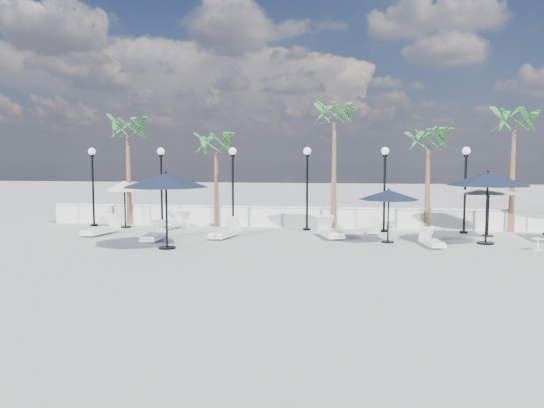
# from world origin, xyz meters

# --- Properties ---
(ground) EXTENTS (100.00, 100.00, 0.00)m
(ground) POSITION_xyz_m (0.00, 0.00, 0.00)
(ground) COLOR #A6A6A1
(ground) RESTS_ON ground
(balustrade) EXTENTS (26.00, 0.30, 1.01)m
(balustrade) POSITION_xyz_m (0.00, 7.50, 0.47)
(balustrade) COLOR silver
(balustrade) RESTS_ON ground
(lamppost_0) EXTENTS (0.36, 0.36, 3.84)m
(lamppost_0) POSITION_xyz_m (-10.50, 6.50, 2.49)
(lamppost_0) COLOR black
(lamppost_0) RESTS_ON ground
(lamppost_1) EXTENTS (0.36, 0.36, 3.84)m
(lamppost_1) POSITION_xyz_m (-7.00, 6.50, 2.49)
(lamppost_1) COLOR black
(lamppost_1) RESTS_ON ground
(lamppost_2) EXTENTS (0.36, 0.36, 3.84)m
(lamppost_2) POSITION_xyz_m (-3.50, 6.50, 2.49)
(lamppost_2) COLOR black
(lamppost_2) RESTS_ON ground
(lamppost_3) EXTENTS (0.36, 0.36, 3.84)m
(lamppost_3) POSITION_xyz_m (0.00, 6.50, 2.49)
(lamppost_3) COLOR black
(lamppost_3) RESTS_ON ground
(lamppost_4) EXTENTS (0.36, 0.36, 3.84)m
(lamppost_4) POSITION_xyz_m (3.50, 6.50, 2.49)
(lamppost_4) COLOR black
(lamppost_4) RESTS_ON ground
(lamppost_5) EXTENTS (0.36, 0.36, 3.84)m
(lamppost_5) POSITION_xyz_m (7.00, 6.50, 2.49)
(lamppost_5) COLOR black
(lamppost_5) RESTS_ON ground
(palm_0) EXTENTS (2.60, 2.60, 5.50)m
(palm_0) POSITION_xyz_m (-9.00, 7.30, 4.53)
(palm_0) COLOR brown
(palm_0) RESTS_ON ground
(palm_1) EXTENTS (2.60, 2.60, 4.70)m
(palm_1) POSITION_xyz_m (-4.50, 7.30, 3.75)
(palm_1) COLOR brown
(palm_1) RESTS_ON ground
(palm_2) EXTENTS (2.60, 2.60, 6.10)m
(palm_2) POSITION_xyz_m (1.20, 7.30, 5.12)
(palm_2) COLOR brown
(palm_2) RESTS_ON ground
(palm_3) EXTENTS (2.60, 2.60, 4.90)m
(palm_3) POSITION_xyz_m (5.50, 7.30, 3.95)
(palm_3) COLOR brown
(palm_3) RESTS_ON ground
(palm_4) EXTENTS (2.60, 2.60, 5.70)m
(palm_4) POSITION_xyz_m (9.20, 7.30, 4.73)
(palm_4) COLOR brown
(palm_4) RESTS_ON ground
(lounger_0) EXTENTS (1.04, 2.13, 0.77)m
(lounger_0) POSITION_xyz_m (-8.76, 3.73, 0.26)
(lounger_0) COLOR silver
(lounger_0) RESTS_ON ground
(lounger_1) EXTENTS (0.67, 1.89, 0.70)m
(lounger_1) POSITION_xyz_m (-5.88, 2.51, 0.24)
(lounger_1) COLOR silver
(lounger_1) RESTS_ON ground
(lounger_2) EXTENTS (0.73, 2.03, 0.75)m
(lounger_2) POSITION_xyz_m (-6.47, 6.22, 0.25)
(lounger_2) COLOR silver
(lounger_2) RESTS_ON ground
(lounger_3) EXTENTS (1.03, 2.08, 0.74)m
(lounger_3) POSITION_xyz_m (-3.22, 3.66, 0.25)
(lounger_3) COLOR silver
(lounger_3) RESTS_ON ground
(lounger_4) EXTENTS (1.26, 2.18, 0.78)m
(lounger_4) POSITION_xyz_m (1.15, 4.32, 0.26)
(lounger_4) COLOR silver
(lounger_4) RESTS_ON ground
(lounger_5) EXTENTS (0.84, 1.71, 0.61)m
(lounger_5) POSITION_xyz_m (5.04, 2.66, 0.21)
(lounger_5) COLOR silver
(lounger_5) RESTS_ON ground
(lounger_6) EXTENTS (0.74, 1.71, 0.62)m
(lounger_6) POSITION_xyz_m (3.05, 5.91, 0.21)
(lounger_6) COLOR silver
(lounger_6) RESTS_ON ground
(side_table_0) EXTENTS (0.47, 0.47, 0.45)m
(side_table_0) POSITION_xyz_m (-5.64, 6.20, 0.27)
(side_table_0) COLOR silver
(side_table_0) RESTS_ON ground
(side_table_1) EXTENTS (0.55, 0.55, 0.53)m
(side_table_1) POSITION_xyz_m (-5.50, 2.81, 0.32)
(side_table_1) COLOR silver
(side_table_1) RESTS_ON ground
(side_table_2) EXTENTS (0.45, 0.45, 0.44)m
(side_table_2) POSITION_xyz_m (8.78, 2.48, 0.26)
(side_table_2) COLOR silver
(side_table_2) RESTS_ON ground
(parasol_navy_left) EXTENTS (3.25, 3.25, 2.87)m
(parasol_navy_left) POSITION_xyz_m (-4.76, 0.83, 2.53)
(parasol_navy_left) COLOR black
(parasol_navy_left) RESTS_ON ground
(parasol_navy_mid) EXTENTS (2.41, 2.41, 2.16)m
(parasol_navy_mid) POSITION_xyz_m (3.46, 3.44, 1.90)
(parasol_navy_mid) COLOR black
(parasol_navy_mid) RESTS_ON ground
(parasol_navy_right) EXTENTS (3.22, 3.22, 2.88)m
(parasol_navy_right) POSITION_xyz_m (7.23, 3.63, 2.53)
(parasol_navy_right) COLOR black
(parasol_navy_right) RESTS_ON ground
(parasol_cream_sq_a) EXTENTS (4.77, 4.77, 2.34)m
(parasol_cream_sq_a) POSITION_xyz_m (7.84, 5.79, 2.17)
(parasol_cream_sq_a) COLOR black
(parasol_cream_sq_a) RESTS_ON ground
(parasol_cream_small) EXTENTS (1.89, 1.89, 2.32)m
(parasol_cream_small) POSITION_xyz_m (-8.74, 6.20, 1.99)
(parasol_cream_small) COLOR black
(parasol_cream_small) RESTS_ON ground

